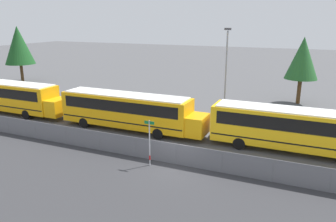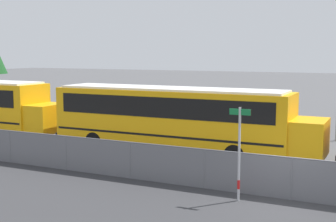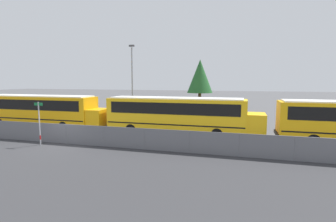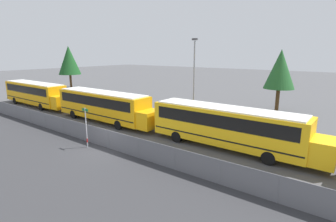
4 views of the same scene
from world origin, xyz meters
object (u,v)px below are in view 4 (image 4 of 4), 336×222
at_px(school_bus_1, 104,104).
at_px(tree_0, 280,69).
at_px(light_pole, 194,76).
at_px(street_sign, 86,127).
at_px(tree_1, 69,60).
at_px(school_bus_0, 36,92).
at_px(school_bus_2, 228,125).

distance_m(school_bus_1, tree_0, 20.86).
bearing_deg(light_pole, school_bus_1, -134.68).
distance_m(street_sign, tree_1, 37.28).
xyz_separation_m(school_bus_0, school_bus_1, (14.00, 0.10, 0.00)).
bearing_deg(school_bus_2, street_sign, -144.54).
bearing_deg(street_sign, school_bus_2, 35.46).
height_order(school_bus_1, tree_0, tree_0).
height_order(light_pole, tree_0, light_pole).
xyz_separation_m(school_bus_1, tree_1, (-26.78, 13.43, 3.70)).
relative_size(school_bus_1, street_sign, 4.27).
bearing_deg(tree_0, school_bus_0, -149.23).
relative_size(school_bus_0, tree_1, 1.57).
height_order(school_bus_0, school_bus_1, same).
bearing_deg(school_bus_1, tree_1, 153.37).
distance_m(school_bus_0, tree_1, 18.98).
height_order(tree_0, tree_1, tree_1).
relative_size(school_bus_2, tree_1, 1.57).
bearing_deg(school_bus_1, street_sign, -49.34).
bearing_deg(school_bus_2, tree_1, 162.20).
bearing_deg(tree_0, school_bus_2, -87.64).
height_order(street_sign, tree_1, tree_1).
xyz_separation_m(school_bus_0, street_sign, (18.94, -5.65, -0.23)).
height_order(school_bus_1, school_bus_2, same).
xyz_separation_m(street_sign, tree_0, (8.06, 21.73, 3.50)).
bearing_deg(school_bus_1, light_pole, 45.32).
relative_size(school_bus_0, tree_0, 1.76).
distance_m(tree_0, tree_1, 39.87).
relative_size(tree_0, tree_1, 0.89).
distance_m(school_bus_1, street_sign, 7.58).
height_order(school_bus_2, street_sign, school_bus_2).
bearing_deg(school_bus_1, school_bus_2, 1.89).
relative_size(school_bus_0, street_sign, 4.27).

